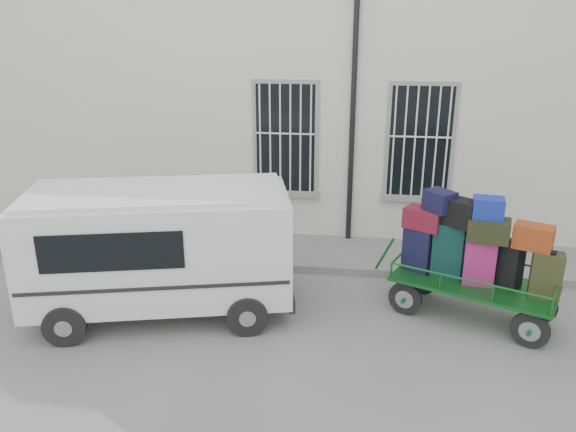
# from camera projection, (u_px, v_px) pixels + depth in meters

# --- Properties ---
(ground) EXTENTS (80.00, 80.00, 0.00)m
(ground) POSITION_uv_depth(u_px,v_px,m) (286.00, 307.00, 9.40)
(ground) COLOR slate
(ground) RESTS_ON ground
(building) EXTENTS (24.00, 5.15, 6.00)m
(building) POSITION_uv_depth(u_px,v_px,m) (316.00, 87.00, 13.54)
(building) COLOR beige
(building) RESTS_ON ground
(sidewalk) EXTENTS (24.00, 1.70, 0.15)m
(sidewalk) POSITION_uv_depth(u_px,v_px,m) (300.00, 252.00, 11.43)
(sidewalk) COLOR slate
(sidewalk) RESTS_ON ground
(luggage_cart) EXTENTS (2.89, 2.02, 2.04)m
(luggage_cart) POSITION_uv_depth(u_px,v_px,m) (473.00, 254.00, 8.75)
(luggage_cart) COLOR black
(luggage_cart) RESTS_ON ground
(van) EXTENTS (4.44, 2.65, 2.10)m
(van) POSITION_uv_depth(u_px,v_px,m) (159.00, 244.00, 8.87)
(van) COLOR white
(van) RESTS_ON ground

